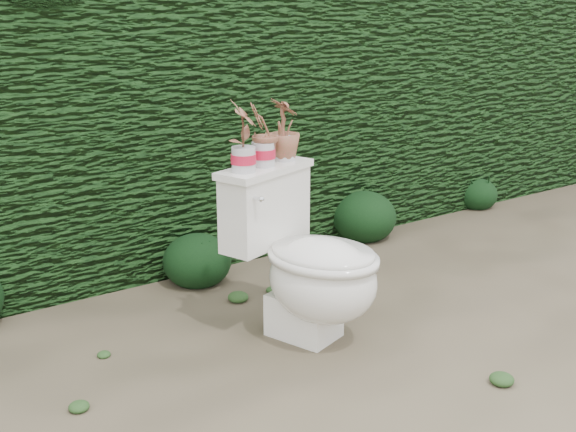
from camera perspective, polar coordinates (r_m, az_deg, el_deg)
ground at (r=3.25m, az=0.66°, el=-10.64°), size 60.00×60.00×0.00m
hedge at (r=4.34m, az=-11.72°, el=7.24°), size 8.00×1.00×1.60m
toilet at (r=3.24m, az=1.58°, el=-3.84°), size 0.65×0.79×0.78m
potted_plant_left at (r=3.11m, az=-3.56°, el=6.17°), size 0.18×0.19×0.30m
potted_plant_center at (r=3.22m, az=-1.99°, el=6.33°), size 0.19×0.17×0.27m
potted_plant_right at (r=3.34m, az=-0.31°, el=6.72°), size 0.16×0.16×0.27m
liriope_clump_2 at (r=3.97m, az=-7.21°, el=-3.15°), size 0.38×0.38×0.30m
liriope_clump_3 at (r=4.69m, az=6.01°, el=0.27°), size 0.42×0.42×0.34m
liriope_clump_4 at (r=5.55m, az=14.68°, el=1.95°), size 0.31×0.31×0.25m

